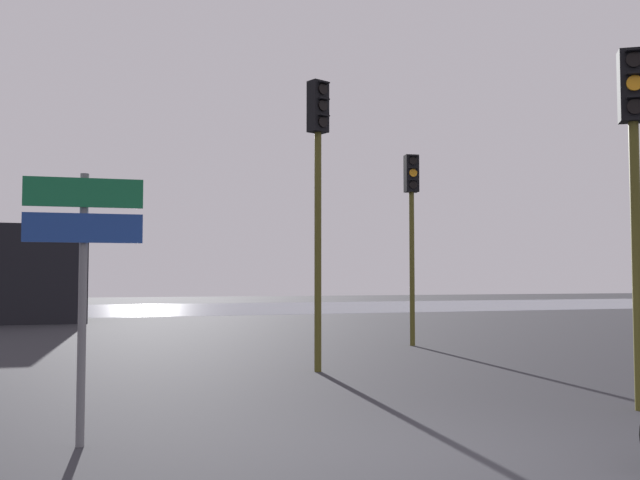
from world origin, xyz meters
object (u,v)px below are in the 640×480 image
object	(u,v)px
direction_sign_post	(83,257)
traffic_light_near_right	(634,158)
traffic_light_far_right	(412,213)
traffic_light_center	(318,171)

from	to	relation	value
direction_sign_post	traffic_light_near_right	bearing A→B (deg)	-177.24
traffic_light_far_right	traffic_light_near_right	distance (m)	8.56
traffic_light_center	direction_sign_post	bearing A→B (deg)	28.04
direction_sign_post	traffic_light_center	bearing A→B (deg)	-126.40
traffic_light_far_right	direction_sign_post	xyz separation A→B (m)	(-7.65, -8.20, -1.38)
traffic_light_far_right	direction_sign_post	distance (m)	11.30
traffic_light_far_right	traffic_light_near_right	xyz separation A→B (m)	(-1.24, -8.47, -0.10)
traffic_light_near_right	traffic_light_far_right	bearing A→B (deg)	-65.52
traffic_light_far_right	direction_sign_post	bearing A→B (deg)	54.55
traffic_light_center	direction_sign_post	distance (m)	6.17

